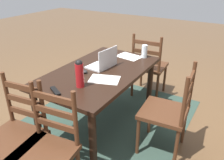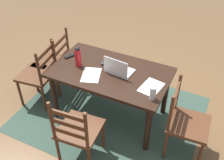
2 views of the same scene
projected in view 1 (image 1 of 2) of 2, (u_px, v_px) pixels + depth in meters
ground_plane at (101, 125)px, 2.83m from camera, size 14.00×14.00×0.00m
area_rug at (101, 125)px, 2.83m from camera, size 2.38×1.85×0.01m
dining_table at (100, 78)px, 2.56m from camera, size 1.44×0.85×0.73m
chair_right_far at (45, 151)px, 1.77m from camera, size 0.49×0.49×0.95m
chair_left_far at (149, 66)px, 3.33m from camera, size 0.47×0.47×0.95m
chair_far_head at (168, 112)px, 2.26m from camera, size 0.47×0.47×0.95m
chair_right_near at (16, 136)px, 1.93m from camera, size 0.49×0.49×0.95m
laptop at (104, 62)px, 2.57m from camera, size 0.34×0.25×0.23m
water_bottle at (80, 73)px, 2.11m from camera, size 0.08×0.08×0.26m
drinking_glass at (145, 51)px, 2.85m from camera, size 0.07×0.07×0.16m
computer_mouse at (84, 71)px, 2.44m from camera, size 0.07×0.11×0.03m
tv_remote at (55, 91)px, 2.06m from camera, size 0.12×0.17×0.02m
paper_stack_left at (129, 56)px, 2.91m from camera, size 0.25×0.33×0.00m
paper_stack_right at (104, 79)px, 2.30m from camera, size 0.30×0.35×0.00m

